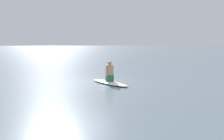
{
  "coord_description": "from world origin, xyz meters",
  "views": [
    {
      "loc": [
        13.27,
        -2.6,
        2.05
      ],
      "look_at": [
        0.42,
        1.12,
        0.67
      ],
      "focal_mm": 41.88,
      "sensor_mm": 36.0,
      "label": 1
    }
  ],
  "objects": [
    {
      "name": "surfboard",
      "position": [
        0.75,
        0.9,
        0.06
      ],
      "size": [
        2.95,
        1.58,
        0.13
      ],
      "primitive_type": "ellipsoid",
      "rotation": [
        0.0,
        0.0,
        0.32
      ],
      "color": "silver",
      "rests_on": "ground"
    },
    {
      "name": "ground_plane",
      "position": [
        0.0,
        0.0,
        0.0
      ],
      "size": [
        400.0,
        400.0,
        0.0
      ],
      "primitive_type": "plane",
      "color": "slate"
    },
    {
      "name": "person_paddler",
      "position": [
        0.75,
        0.9,
        0.6
      ],
      "size": [
        0.41,
        0.45,
        1.04
      ],
      "rotation": [
        0.0,
        0.0,
        0.32
      ],
      "color": "#26664C",
      "rests_on": "surfboard"
    }
  ]
}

